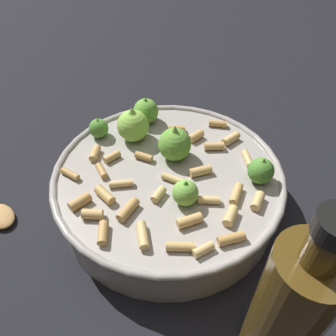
# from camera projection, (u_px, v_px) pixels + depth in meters

# --- Properties ---
(ground_plane) EXTENTS (2.40, 2.40, 0.00)m
(ground_plane) POSITION_uv_depth(u_px,v_px,m) (168.00, 202.00, 0.52)
(ground_plane) COLOR black
(cooking_pan) EXTENTS (0.32, 0.32, 0.12)m
(cooking_pan) POSITION_uv_depth(u_px,v_px,m) (168.00, 184.00, 0.50)
(cooking_pan) COLOR #9E9993
(cooking_pan) RESTS_ON ground
(olive_oil_bottle) EXTENTS (0.07, 0.07, 0.23)m
(olive_oil_bottle) POSITION_uv_depth(u_px,v_px,m) (291.00, 307.00, 0.31)
(olive_oil_bottle) COLOR #4C3814
(olive_oil_bottle) RESTS_ON ground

